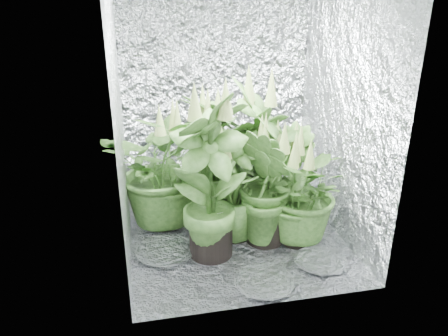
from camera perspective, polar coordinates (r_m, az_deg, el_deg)
The scene contains 12 objects.
ground at distance 3.43m, azimuth 1.57°, elevation -9.04°, with size 1.60×1.60×0.00m, color silver.
walls at distance 3.04m, azimuth 1.76°, elevation 7.30°, with size 1.62×1.62×2.00m.
plant_a at distance 3.44m, azimuth -7.94°, elevation 0.02°, with size 1.11×1.11×1.04m.
plant_b at distance 3.40m, azimuth 4.21°, elevation 1.58°, with size 0.83×0.83×1.27m.
plant_c at distance 3.46m, azimuth 8.36°, elevation -1.50°, with size 0.46×0.46×0.89m.
plant_d at distance 3.45m, azimuth -1.31°, elevation 0.85°, with size 0.80×0.80×1.13m.
plant_e at distance 3.24m, azimuth 9.94°, elevation -3.23°, with size 0.74×0.74×0.87m.
plant_f at distance 2.96m, azimuth -1.82°, elevation -1.26°, with size 0.88×0.88×1.29m.
plant_g at distance 3.21m, azimuth 5.61°, elevation -2.59°, with size 0.52×0.52×0.98m.
plant_h at distance 3.27m, azimuth 1.34°, elevation -2.68°, with size 0.64×0.64×0.90m.
circulation_fan at distance 3.74m, azimuth 10.14°, elevation -4.34°, with size 0.15×0.27×0.31m.
plant_label at distance 3.07m, azimuth -0.41°, elevation -6.59°, with size 0.05×0.01×0.08m, color white.
Camera 1 is at (-0.69, -2.86, 1.78)m, focal length 35.00 mm.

